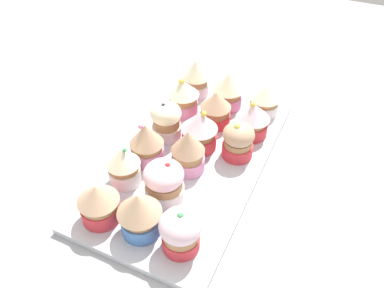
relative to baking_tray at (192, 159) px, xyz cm
name	(u,v)px	position (x,y,z in cm)	size (l,w,h in cm)	color
ground_plane	(192,168)	(0.00, 0.00, -2.10)	(180.00, 180.00, 3.00)	#9E9EA3
baking_tray	(192,159)	(0.00, 0.00, 0.00)	(45.35, 24.22, 1.20)	silver
cupcake_0	(196,77)	(-18.26, -7.65, 4.67)	(5.63, 5.63, 7.97)	white
cupcake_1	(183,96)	(-11.20, -7.18, 4.42)	(6.29, 6.29, 7.72)	pink
cupcake_2	(166,120)	(-3.14, -6.63, 4.33)	(5.60, 5.60, 7.57)	white
cupcake_3	(147,143)	(3.93, -6.59, 4.52)	(5.83, 5.83, 8.01)	pink
cupcake_4	(123,165)	(9.85, -7.44, 4.23)	(5.51, 5.51, 7.28)	white
cupcake_5	(99,202)	(17.70, -6.63, 4.04)	(6.17, 6.17, 6.70)	#D1333D
cupcake_6	(226,89)	(-16.91, -0.46, 4.60)	(6.16, 6.16, 7.76)	pink
cupcake_7	(214,108)	(-10.48, -0.38, 4.20)	(5.92, 5.92, 7.08)	#D1333D
cupcake_8	(200,130)	(-3.01, 0.14, 4.50)	(6.50, 6.50, 7.89)	#D1333D
cupcake_9	(188,151)	(2.84, 0.61, 4.62)	(5.63, 5.63, 7.99)	pink
cupcake_10	(166,182)	(10.07, 0.42, 4.08)	(6.26, 6.26, 7.23)	white
cupcake_11	(140,213)	(17.18, 0.07, 4.60)	(6.41, 6.41, 7.55)	#477AC6
cupcake_12	(265,99)	(-17.84, 7.42, 3.86)	(5.85, 5.85, 6.40)	white
cupcake_13	(253,119)	(-10.36, 7.39, 4.17)	(6.29, 6.29, 7.21)	#D1333D
cupcake_14	(238,140)	(-3.80, 6.98, 3.98)	(5.47, 5.47, 7.08)	#D1333D
cupcake_15	(181,231)	(17.19, 6.36, 4.13)	(5.89, 5.89, 7.15)	#D1333D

